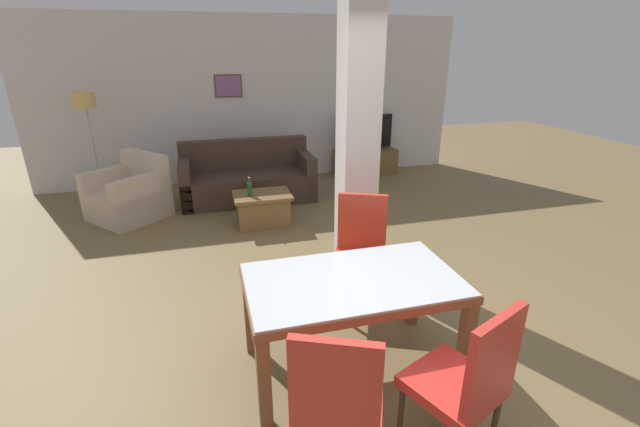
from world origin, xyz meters
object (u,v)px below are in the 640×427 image
at_px(sofa, 248,180).
at_px(floor_lamp, 86,111).
at_px(tv_stand, 365,162).
at_px(dining_table, 352,299).
at_px(dining_chair_near_left, 337,401).
at_px(coffee_table, 263,209).
at_px(dining_chair_near_right, 468,378).
at_px(armchair, 130,196).
at_px(tv_screen, 366,133).
at_px(bottle, 250,189).
at_px(dining_chair_far_right, 361,248).

xyz_separation_m(sofa, floor_lamp, (-2.19, 0.58, 1.04)).
bearing_deg(tv_stand, dining_table, -112.00).
distance_m(dining_chair_near_left, sofa, 4.78).
height_order(tv_stand, floor_lamp, floor_lamp).
distance_m(dining_chair_near_left, coffee_table, 3.70).
distance_m(dining_chair_near_right, floor_lamp, 6.15).
xyz_separation_m(coffee_table, floor_lamp, (-2.26, 1.66, 1.13)).
bearing_deg(floor_lamp, armchair, -59.42).
xyz_separation_m(dining_chair_near_left, dining_chair_near_right, (0.73, -0.04, 0.00)).
bearing_deg(dining_table, tv_screen, 68.00).
relative_size(armchair, tv_screen, 1.17).
bearing_deg(armchair, dining_chair_near_left, 159.13).
height_order(armchair, floor_lamp, floor_lamp).
height_order(dining_chair_near_right, coffee_table, dining_chair_near_right).
bearing_deg(tv_stand, bottle, -140.11).
height_order(dining_chair_near_left, dining_chair_near_right, same).
height_order(dining_table, coffee_table, dining_table).
xyz_separation_m(dining_chair_near_left, coffee_table, (0.13, 3.69, -0.33)).
bearing_deg(coffee_table, tv_screen, 41.30).
xyz_separation_m(dining_chair_near_left, dining_chair_far_right, (0.73, 1.62, 0.00)).
height_order(dining_chair_far_right, floor_lamp, floor_lamp).
height_order(dining_chair_near_left, floor_lamp, floor_lamp).
bearing_deg(tv_screen, tv_stand, -7.95).
relative_size(coffee_table, tv_stand, 0.65).
relative_size(dining_chair_near_right, tv_screen, 0.98).
bearing_deg(tv_stand, dining_chair_near_left, -112.31).
bearing_deg(sofa, dining_chair_near_left, 89.27).
relative_size(dining_chair_near_right, sofa, 0.51).
height_order(dining_chair_far_right, coffee_table, dining_chair_far_right).
bearing_deg(tv_stand, armchair, -163.31).
xyz_separation_m(dining_table, dining_chair_near_left, (-0.36, -0.81, -0.04)).
relative_size(dining_table, dining_chair_near_left, 1.46).
distance_m(dining_table, bottle, 2.86).
height_order(dining_chair_far_right, armchair, dining_chair_far_right).
bearing_deg(floor_lamp, tv_screen, 3.01).
xyz_separation_m(dining_chair_far_right, coffee_table, (-0.59, 2.06, -0.33)).
distance_m(dining_chair_far_right, tv_screen, 4.26).
height_order(dining_table, armchair, armchair).
xyz_separation_m(coffee_table, tv_screen, (2.16, 1.89, 0.53)).
bearing_deg(floor_lamp, sofa, -14.79).
bearing_deg(tv_screen, floor_lamp, -4.94).
bearing_deg(coffee_table, sofa, 93.84).
height_order(dining_table, dining_chair_near_left, dining_chair_near_left).
relative_size(dining_chair_far_right, bottle, 4.00).
bearing_deg(dining_chair_near_right, armchair, 94.20).
bearing_deg(tv_screen, sofa, 11.99).
xyz_separation_m(dining_table, floor_lamp, (-2.49, 4.54, 0.76)).
relative_size(bottle, floor_lamp, 0.16).
height_order(dining_table, dining_chair_far_right, dining_chair_far_right).
height_order(dining_table, sofa, sofa).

